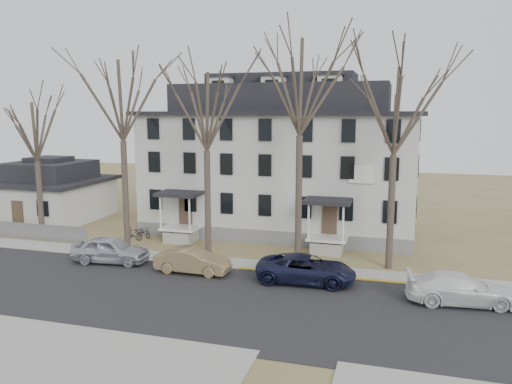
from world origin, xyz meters
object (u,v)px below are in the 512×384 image
(car_silver, at_px, (111,250))
(bicycle_left, at_px, (144,232))
(tree_mid_right, at_px, (396,105))
(car_tan, at_px, (193,261))
(car_white, at_px, (460,289))
(tree_mid_left, at_px, (206,106))
(tree_bungalow, at_px, (35,127))
(tree_center, at_px, (300,80))
(boarding_house, at_px, (282,161))
(car_navy, at_px, (306,270))
(tree_far_left, at_px, (121,94))
(small_house, at_px, (51,193))
(bicycle_right, at_px, (134,234))

(car_silver, relative_size, bicycle_left, 2.91)
(tree_mid_right, height_order, car_tan, tree_mid_right)
(car_white, bearing_deg, tree_mid_right, 28.86)
(tree_mid_left, xyz_separation_m, bicycle_left, (-6.06, 2.48, -9.18))
(tree_bungalow, height_order, car_tan, tree_bungalow)
(car_tan, distance_m, bicycle_left, 9.46)
(tree_center, height_order, tree_mid_right, tree_center)
(boarding_house, height_order, car_tan, boarding_house)
(tree_mid_left, distance_m, car_silver, 10.76)
(tree_mid_right, bearing_deg, tree_center, 180.00)
(car_tan, distance_m, car_navy, 6.57)
(tree_mid_left, bearing_deg, car_silver, -143.13)
(boarding_house, bearing_deg, tree_far_left, -137.82)
(tree_center, bearing_deg, tree_far_left, 180.00)
(boarding_house, bearing_deg, bicycle_left, -147.94)
(tree_mid_left, height_order, car_white, tree_mid_left)
(car_silver, height_order, car_tan, car_silver)
(small_house, height_order, tree_mid_left, tree_mid_left)
(car_silver, xyz_separation_m, bicycle_left, (-1.10, 6.20, -0.38))
(small_house, height_order, car_silver, small_house)
(car_silver, relative_size, bicycle_right, 3.13)
(car_silver, xyz_separation_m, car_white, (19.91, -1.13, -0.06))
(boarding_house, height_order, bicycle_left, boarding_house)
(tree_far_left, bearing_deg, car_white, -13.02)
(bicycle_left, bearing_deg, car_navy, -85.40)
(small_house, height_order, bicycle_left, small_house)
(bicycle_left, bearing_deg, tree_mid_right, -67.77)
(car_white, bearing_deg, boarding_house, 35.98)
(tree_bungalow, xyz_separation_m, car_tan, (13.68, -4.14, -7.41))
(bicycle_left, bearing_deg, tree_far_left, -148.38)
(tree_far_left, bearing_deg, tree_mid_right, 0.00)
(bicycle_right, bearing_deg, car_silver, -154.70)
(car_navy, relative_size, bicycle_right, 3.56)
(tree_mid_left, distance_m, car_tan, 9.83)
(boarding_house, relative_size, car_navy, 3.89)
(small_house, relative_size, tree_center, 0.59)
(tree_far_left, bearing_deg, tree_mid_left, 0.00)
(small_house, distance_m, tree_far_left, 15.00)
(tree_mid_left, xyz_separation_m, bicycle_right, (-6.39, 1.52, -9.15))
(car_white, height_order, bicycle_right, car_white)
(car_tan, xyz_separation_m, bicycle_right, (-7.07, 5.66, -0.26))
(tree_far_left, xyz_separation_m, tree_center, (12.00, 0.00, 0.74))
(tree_mid_right, distance_m, car_navy, 10.58)
(tree_bungalow, distance_m, car_tan, 16.10)
(tree_mid_right, xyz_separation_m, tree_bungalow, (-24.50, 0.00, -1.48))
(tree_mid_left, height_order, car_silver, tree_mid_left)
(car_tan, bearing_deg, car_navy, -88.11)
(tree_center, bearing_deg, tree_mid_right, 0.00)
(boarding_house, xyz_separation_m, small_house, (-20.00, -1.96, -3.13))
(car_silver, bearing_deg, tree_mid_left, -59.25)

